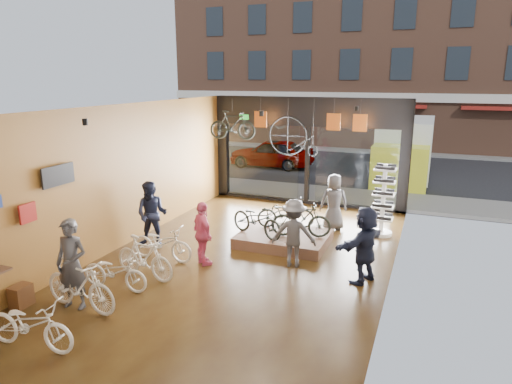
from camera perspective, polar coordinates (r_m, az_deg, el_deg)
The scene contains 35 objects.
ground_plane at distance 11.42m, azimuth -1.75°, elevation -8.99°, with size 7.00×12.00×0.04m, color black.
ceiling at distance 10.52m, azimuth -1.91°, elevation 10.61°, with size 7.00×12.00×0.04m, color black.
wall_left at distance 12.59m, azimuth -16.73°, elevation 1.78°, with size 0.04×12.00×3.80m, color #A16627.
wall_right at distance 10.00m, azimuth 17.05°, elevation -1.37°, with size 0.04×12.00×3.80m, color beige.
wall_back at distance 6.08m, azimuth -25.33°, elevation -12.33°, with size 7.00×0.04×3.80m, color beige.
storefront at distance 16.39m, azimuth 6.49°, elevation 5.06°, with size 7.00×0.26×3.80m, color black, non-canonical shape.
exit_sign at distance 16.91m, azimuth -1.49°, elevation 9.36°, with size 0.35×0.06×0.18m, color #198C26.
street_road at distance 25.39m, azimuth 11.68°, elevation 3.73°, with size 30.00×18.00×0.02m, color black.
sidewalk_near at distance 17.90m, azimuth 7.33°, elevation -0.20°, with size 30.00×2.40×0.12m, color slate.
sidewalk_far at distance 29.28m, azimuth 13.06°, elevation 5.16°, with size 30.00×2.00×0.12m, color slate.
opposite_building at distance 31.52m, azimuth 14.53°, elevation 18.36°, with size 26.00×5.00×14.00m, color brown.
street_car at distance 23.26m, azimuth 1.95°, elevation 4.89°, with size 1.70×4.22×1.44m, color gray.
box_truck at distance 20.92m, azimuth 17.96°, elevation 4.84°, with size 2.24×6.73×2.65m, color silver, non-canonical shape.
floor_bike_0 at distance 8.82m, azimuth -26.40°, elevation -14.58°, with size 0.60×1.71×0.90m, color silver.
floor_bike_1 at distance 9.71m, azimuth -21.15°, elevation -10.78°, with size 0.50×1.78×1.07m, color silver.
floor_bike_2 at distance 10.40m, azimuth -17.20°, elevation -9.48°, with size 0.54×1.56×0.82m, color silver.
floor_bike_3 at distance 10.75m, azimuth -13.79°, elevation -7.97°, with size 0.47×1.65×0.99m, color silver.
floor_bike_4 at distance 11.70m, azimuth -11.70°, elevation -6.27°, with size 0.59×1.70×0.89m, color silver.
display_platform at distance 12.63m, azimuth 3.47°, elevation -5.86°, with size 2.40×1.80×0.30m, color brown.
display_bike_left at distance 12.27m, azimuth 0.12°, elevation -3.45°, with size 0.61×1.74×0.91m, color black.
display_bike_mid at distance 12.23m, azimuth 5.66°, elevation -3.48°, with size 0.45×1.59×0.96m, color black.
display_bike_right at distance 12.97m, azimuth 3.74°, elevation -2.66°, with size 0.56×1.61×0.84m, color black.
customer_0 at distance 9.74m, azimuth -22.03°, elevation -8.35°, with size 0.67×0.44×1.83m, color #3F3F44.
customer_1 at distance 12.57m, azimuth -12.87°, elevation -2.72°, with size 0.87×0.68×1.79m, color #161C33.
customer_2 at distance 11.14m, azimuth -6.67°, elevation -5.20°, with size 0.93×0.39×1.59m, color #CC4C72.
customer_3 at distance 11.02m, azimuth 4.74°, elevation -5.16°, with size 1.08×0.62×1.67m, color #3F3F44.
customer_4 at distance 13.78m, azimuth 9.70°, elevation -1.27°, with size 0.83×0.54×1.70m, color #3F3F44.
customer_5 at distance 10.42m, azimuth 13.43°, elevation -6.42°, with size 1.62×0.52×1.75m, color #161C33.
sunglasses_rack at distance 13.55m, azimuth 15.61°, elevation -1.00°, with size 0.62×0.51×2.09m, color white, non-canonical shape.
wall_merch at distance 10.23m, azimuth -27.95°, elevation -5.63°, with size 0.40×2.40×2.60m, color navy, non-canonical shape.
penny_farthing at distance 15.38m, azimuth 4.95°, elevation 6.76°, with size 1.65×0.06×1.32m, color black, non-canonical shape.
hung_bike at distance 15.28m, azimuth -2.97°, elevation 8.35°, with size 0.45×1.58×0.95m, color black.
jersey_left at distance 15.95m, azimuth 0.58°, elevation 9.07°, with size 0.45×0.03×0.55m, color #CC5919.
jersey_mid at distance 15.23m, azimuth 9.67°, elevation 8.63°, with size 0.45×0.03×0.55m, color #CC5919.
jersey_right at distance 15.08m, azimuth 12.86°, elevation 8.42°, with size 0.45×0.03×0.55m, color #CC5919.
Camera 1 is at (4.15, -9.64, 4.48)m, focal length 32.00 mm.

